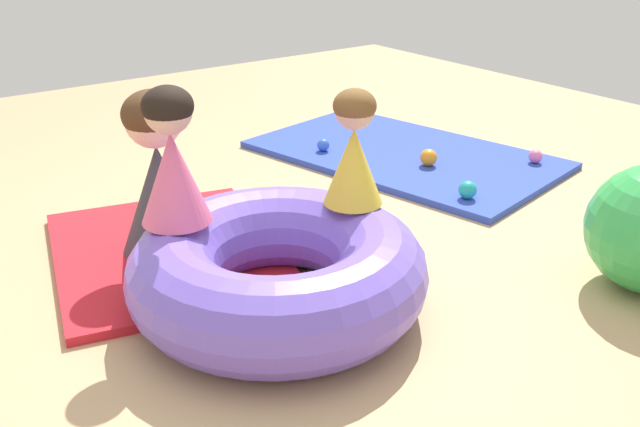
# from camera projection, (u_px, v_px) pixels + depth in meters

# --- Properties ---
(ground_plane) EXTENTS (8.00, 8.00, 0.00)m
(ground_plane) POSITION_uv_depth(u_px,v_px,m) (258.00, 306.00, 2.79)
(ground_plane) COLOR tan
(gym_mat_near_left) EXTENTS (2.00, 1.43, 0.04)m
(gym_mat_near_left) POSITION_uv_depth(u_px,v_px,m) (404.00, 155.00, 4.39)
(gym_mat_near_left) COLOR #2D47B7
(gym_mat_near_left) RESTS_ON ground
(gym_mat_center_rear) EXTENTS (1.37, 1.20, 0.04)m
(gym_mat_center_rear) POSITION_uv_depth(u_px,v_px,m) (166.00, 252.00, 3.18)
(gym_mat_center_rear) COLOR red
(gym_mat_center_rear) RESTS_ON ground
(inflatable_cushion) EXTENTS (1.14, 1.14, 0.35)m
(inflatable_cushion) POSITION_uv_depth(u_px,v_px,m) (278.00, 270.00, 2.69)
(inflatable_cushion) COLOR #7056D1
(inflatable_cushion) RESTS_ON ground
(child_in_yellow) EXTENTS (0.31, 0.31, 0.47)m
(child_in_yellow) POSITION_uv_depth(u_px,v_px,m) (354.00, 149.00, 2.76)
(child_in_yellow) COLOR yellow
(child_in_yellow) RESTS_ON inflatable_cushion
(child_in_pink) EXTENTS (0.38, 0.38, 0.52)m
(child_in_pink) POSITION_uv_depth(u_px,v_px,m) (172.00, 158.00, 2.59)
(child_in_pink) COLOR #E5608E
(child_in_pink) RESTS_ON inflatable_cushion
(adult_seated) EXTENTS (0.48, 0.48, 0.72)m
(adult_seated) POSITION_uv_depth(u_px,v_px,m) (159.00, 175.00, 3.03)
(adult_seated) COLOR #383842
(adult_seated) RESTS_ON gym_mat_center_rear
(play_ball_yellow) EXTENTS (0.06, 0.06, 0.06)m
(play_ball_yellow) POSITION_uv_depth(u_px,v_px,m) (225.00, 220.00, 3.37)
(play_ball_yellow) COLOR yellow
(play_ball_yellow) RESTS_ON gym_mat_center_rear
(play_ball_orange) EXTENTS (0.10, 0.10, 0.10)m
(play_ball_orange) POSITION_uv_depth(u_px,v_px,m) (429.00, 158.00, 4.13)
(play_ball_orange) COLOR orange
(play_ball_orange) RESTS_ON gym_mat_near_left
(play_ball_teal) EXTENTS (0.10, 0.10, 0.10)m
(play_ball_teal) POSITION_uv_depth(u_px,v_px,m) (468.00, 190.00, 3.68)
(play_ball_teal) COLOR teal
(play_ball_teal) RESTS_ON gym_mat_near_left
(play_ball_pink) EXTENTS (0.08, 0.08, 0.08)m
(play_ball_pink) POSITION_uv_depth(u_px,v_px,m) (535.00, 156.00, 4.18)
(play_ball_pink) COLOR pink
(play_ball_pink) RESTS_ON gym_mat_near_left
(play_ball_blue) EXTENTS (0.08, 0.08, 0.08)m
(play_ball_blue) POSITION_uv_depth(u_px,v_px,m) (323.00, 145.00, 4.38)
(play_ball_blue) COLOR blue
(play_ball_blue) RESTS_ON gym_mat_near_left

